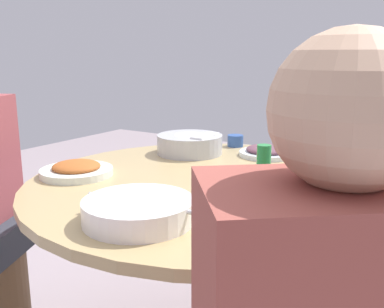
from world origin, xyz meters
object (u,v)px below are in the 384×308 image
at_px(soup_bowl, 138,211).
at_px(dish_greens, 324,166).
at_px(dish_eggplant, 267,152).
at_px(dish_stirfry, 77,170).
at_px(dish_noodles, 313,204).
at_px(round_dining_table, 213,219).
at_px(tea_cup_far, 235,141).
at_px(green_bottle, 262,201).
at_px(rice_bowl, 190,144).

bearing_deg(soup_bowl, dish_greens, -109.12).
xyz_separation_m(dish_eggplant, dish_stirfry, (0.44, 0.63, 0.00)).
bearing_deg(dish_noodles, round_dining_table, -13.90).
xyz_separation_m(dish_noodles, dish_eggplant, (0.36, -0.52, 0.00)).
distance_m(soup_bowl, dish_noodles, 0.47).
relative_size(soup_bowl, dish_noodles, 1.53).
bearing_deg(tea_cup_far, dish_eggplant, 152.48).
height_order(dish_greens, dish_stirfry, dish_stirfry).
height_order(dish_eggplant, green_bottle, green_bottle).
xyz_separation_m(rice_bowl, dish_greens, (-0.56, -0.01, -0.02)).
xyz_separation_m(round_dining_table, dish_noodles, (-0.36, 0.09, 0.15)).
xyz_separation_m(soup_bowl, dish_noodles, (-0.34, -0.33, -0.01)).
bearing_deg(dish_greens, dish_stirfry, 35.90).
distance_m(rice_bowl, dish_greens, 0.56).
distance_m(round_dining_table, soup_bowl, 0.45).
height_order(round_dining_table, dish_stirfry, dish_stirfry).
bearing_deg(dish_eggplant, dish_stirfry, 55.22).
height_order(dish_stirfry, tea_cup_far, same).
xyz_separation_m(rice_bowl, dish_stirfry, (0.15, 0.50, -0.02)).
bearing_deg(tea_cup_far, green_bottle, 120.31).
height_order(round_dining_table, tea_cup_far, tea_cup_far).
relative_size(soup_bowl, dish_greens, 1.62).
height_order(rice_bowl, dish_stirfry, rice_bowl).
distance_m(round_dining_table, dish_noodles, 0.40).
distance_m(dish_eggplant, tea_cup_far, 0.22).
xyz_separation_m(round_dining_table, rice_bowl, (0.29, -0.30, 0.18)).
relative_size(dish_greens, green_bottle, 0.88).
height_order(soup_bowl, dish_eggplant, soup_bowl).
bearing_deg(rice_bowl, dish_greens, -178.62).
bearing_deg(green_bottle, tea_cup_far, -59.69).
bearing_deg(round_dining_table, green_bottle, 133.21).
height_order(dish_noodles, green_bottle, green_bottle).
xyz_separation_m(dish_stirfry, tea_cup_far, (-0.24, -0.73, 0.01)).
height_order(rice_bowl, dish_eggplant, rice_bowl).
distance_m(soup_bowl, tea_cup_far, 0.98).
bearing_deg(green_bottle, rice_bowl, -46.52).
xyz_separation_m(round_dining_table, soup_bowl, (-0.02, 0.42, 0.16)).
bearing_deg(round_dining_table, soup_bowl, 92.99).
relative_size(dish_stirfry, tea_cup_far, 3.47).
height_order(dish_greens, tea_cup_far, tea_cup_far).
relative_size(rice_bowl, dish_stirfry, 1.10).
bearing_deg(tea_cup_far, round_dining_table, 109.71).
height_order(soup_bowl, dish_stirfry, soup_bowl).
relative_size(dish_noodles, dish_stirfry, 0.81).
height_order(soup_bowl, dish_noodles, soup_bowl).
relative_size(soup_bowl, tea_cup_far, 4.30).
xyz_separation_m(dish_eggplant, green_bottle, (-0.31, 0.77, 0.07)).
distance_m(rice_bowl, dish_stirfry, 0.52).
distance_m(rice_bowl, dish_noodles, 0.76).
bearing_deg(rice_bowl, soup_bowl, 113.29).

